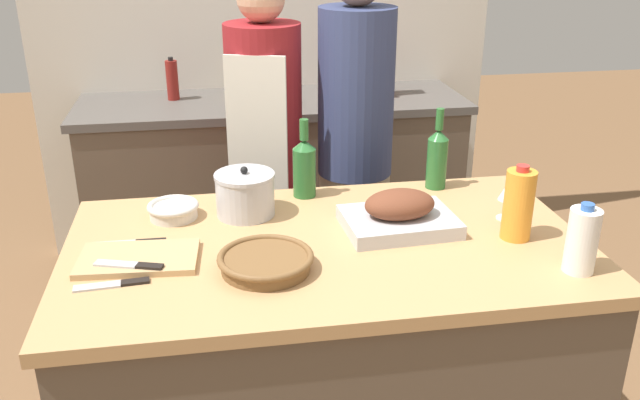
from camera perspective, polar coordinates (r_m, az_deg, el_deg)
name	(u,v)px	position (r m, az deg, el deg)	size (l,w,h in m)	color
kitchen_island	(327,369)	(2.23, 0.57, -14.01)	(1.53, 0.87, 0.91)	brown
back_counter	(275,185)	(3.62, -3.80, 1.25)	(1.96, 0.60, 0.93)	brown
back_wall	(264,21)	(3.75, -4.70, 14.79)	(2.46, 0.10, 2.55)	silver
roasting_pan	(399,214)	(2.07, 6.69, -1.21)	(0.35, 0.27, 0.13)	#BCBCC1
wicker_basket	(266,261)	(1.84, -4.60, -5.16)	(0.26, 0.26, 0.05)	brown
cutting_board	(138,259)	(1.95, -15.04, -4.78)	(0.34, 0.22, 0.02)	tan
stock_pot	(245,194)	(2.16, -6.32, 0.50)	(0.19, 0.19, 0.16)	#B7B7BC
mixing_bowl	(173,210)	(2.19, -12.25, -0.80)	(0.16, 0.16, 0.05)	beige
juice_jug	(518,205)	(2.06, 16.37, -0.37)	(0.09, 0.09, 0.23)	orange
milk_jug	(582,240)	(1.93, 21.20, -3.18)	(0.08, 0.08, 0.20)	white
wine_bottle_green	(304,166)	(2.28, -1.33, 2.86)	(0.08, 0.08, 0.27)	#28662D
wine_bottle_dark	(437,157)	(2.39, 9.84, 3.59)	(0.07, 0.07, 0.29)	#28662D
wine_glass_left	(509,192)	(2.19, 15.61, 0.68)	(0.06, 0.06, 0.13)	silver
knife_chef	(129,243)	(2.06, -15.80, -3.51)	(0.23, 0.03, 0.01)	#B7B7BC
knife_paring	(131,265)	(1.89, -15.61, -5.30)	(0.19, 0.09, 0.01)	#B7B7BC
knife_bread	(115,284)	(1.85, -16.91, -6.82)	(0.19, 0.04, 0.01)	#B7B7BC
stand_mixer	(375,67)	(3.54, 4.63, 11.12)	(0.18, 0.14, 0.36)	#B22323
condiment_bottle_tall	(237,81)	(3.57, -7.03, 9.94)	(0.06, 0.06, 0.17)	#B28E2D
condiment_bottle_short	(273,84)	(3.36, -3.96, 9.72)	(0.06, 0.06, 0.22)	maroon
condiment_bottle_extra	(172,80)	(3.53, -12.33, 9.85)	(0.06, 0.06, 0.21)	maroon
person_cook_aproned	(266,152)	(2.81, -4.60, 4.03)	(0.31, 0.33, 1.60)	beige
person_cook_guest	(355,142)	(2.80, 2.97, 4.90)	(0.31, 0.31, 1.67)	beige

